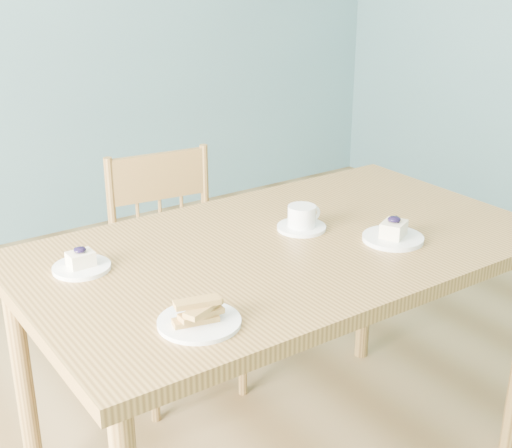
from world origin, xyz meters
name	(u,v)px	position (x,y,z in m)	size (l,w,h in m)	color
room	(290,50)	(0.00, 0.00, 1.35)	(5.01, 5.01, 2.71)	olive
dining_table	(285,269)	(0.11, 0.15, 0.71)	(1.47, 0.84, 0.79)	#A2783D
dining_chair	(175,273)	(0.09, 0.79, 0.45)	(0.45, 0.43, 0.88)	#A2783D
cheesecake_plate_near	(393,234)	(0.38, 0.00, 0.81)	(0.17, 0.17, 0.07)	white
cheesecake_plate_far	(81,264)	(-0.42, 0.32, 0.80)	(0.15, 0.15, 0.06)	white
coffee_cup	(302,219)	(0.22, 0.21, 0.82)	(0.14, 0.14, 0.07)	white
biscotti_plate	(199,317)	(-0.32, -0.10, 0.81)	(0.19, 0.19, 0.06)	white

